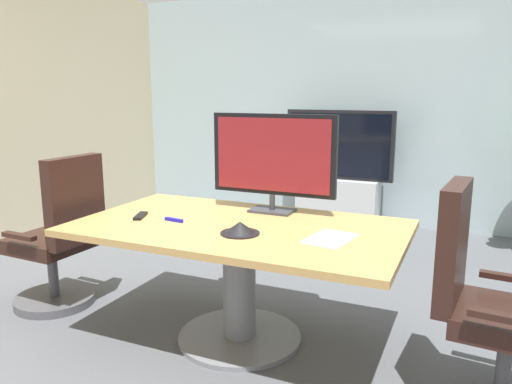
# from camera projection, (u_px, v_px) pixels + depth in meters

# --- Properties ---
(ground_plane) EXTENTS (7.33, 7.33, 0.00)m
(ground_plane) POSITION_uv_depth(u_px,v_px,m) (225.00, 335.00, 3.14)
(ground_plane) COLOR #515459
(wall_back_glass_partition) EXTENTS (5.55, 0.10, 2.64)m
(wall_back_glass_partition) POSITION_uv_depth(u_px,v_px,m) (351.00, 108.00, 5.70)
(wall_back_glass_partition) COLOR #9EB2B7
(wall_back_glass_partition) RESTS_ON ground
(conference_table) EXTENTS (1.94, 1.11, 0.74)m
(conference_table) POSITION_uv_depth(u_px,v_px,m) (239.00, 255.00, 2.98)
(conference_table) COLOR #B2894C
(conference_table) RESTS_ON ground
(office_chair_left) EXTENTS (0.60, 0.58, 1.09)m
(office_chair_left) POSITION_uv_depth(u_px,v_px,m) (60.00, 245.00, 3.47)
(office_chair_left) COLOR #4C4C51
(office_chair_left) RESTS_ON ground
(office_chair_right) EXTENTS (0.61, 0.59, 1.09)m
(office_chair_right) POSITION_uv_depth(u_px,v_px,m) (486.00, 317.00, 2.37)
(office_chair_right) COLOR #4C4C51
(office_chair_right) RESTS_ON ground
(tv_monitor) EXTENTS (0.84, 0.18, 0.64)m
(tv_monitor) POSITION_uv_depth(u_px,v_px,m) (273.00, 157.00, 3.19)
(tv_monitor) COLOR #333338
(tv_monitor) RESTS_ON conference_table
(wall_display_unit) EXTENTS (1.20, 0.36, 1.31)m
(wall_display_unit) POSITION_uv_depth(u_px,v_px,m) (338.00, 188.00, 5.57)
(wall_display_unit) COLOR #B7BABC
(wall_display_unit) RESTS_ON ground
(conference_phone) EXTENTS (0.22, 0.22, 0.07)m
(conference_phone) POSITION_uv_depth(u_px,v_px,m) (240.00, 228.00, 2.74)
(conference_phone) COLOR black
(conference_phone) RESTS_ON conference_table
(remote_control) EXTENTS (0.11, 0.18, 0.02)m
(remote_control) POSITION_uv_depth(u_px,v_px,m) (140.00, 216.00, 3.11)
(remote_control) COLOR black
(remote_control) RESTS_ON conference_table
(whiteboard_marker) EXTENTS (0.13, 0.03, 0.02)m
(whiteboard_marker) POSITION_uv_depth(u_px,v_px,m) (174.00, 220.00, 3.01)
(whiteboard_marker) COLOR #1919A5
(whiteboard_marker) RESTS_ON conference_table
(paper_notepad) EXTENTS (0.26, 0.33, 0.01)m
(paper_notepad) POSITION_uv_depth(u_px,v_px,m) (331.00, 239.00, 2.65)
(paper_notepad) COLOR white
(paper_notepad) RESTS_ON conference_table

